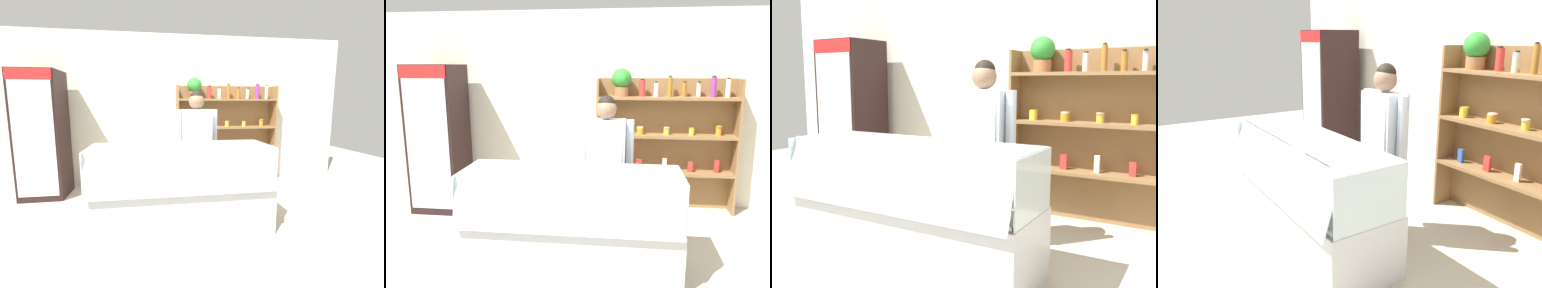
% 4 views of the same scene
% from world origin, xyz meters
% --- Properties ---
extents(ground_plane, '(12.00, 12.00, 0.00)m').
position_xyz_m(ground_plane, '(0.00, 0.00, 0.00)').
color(ground_plane, beige).
extents(back_wall, '(6.80, 0.10, 2.70)m').
position_xyz_m(back_wall, '(0.00, 1.95, 1.35)').
color(back_wall, silver).
rests_on(back_wall, ground).
extents(drinks_fridge, '(0.65, 0.63, 1.98)m').
position_xyz_m(drinks_fridge, '(-1.95, 1.44, 0.99)').
color(drinks_fridge, black).
rests_on(drinks_fridge, ground).
extents(shelving_unit, '(1.84, 0.29, 1.93)m').
position_xyz_m(shelving_unit, '(1.04, 1.75, 1.07)').
color(shelving_unit, olive).
rests_on(shelving_unit, ground).
extents(deli_display_case, '(2.06, 0.74, 1.01)m').
position_xyz_m(deli_display_case, '(0.06, 0.01, 0.31)').
color(deli_display_case, silver).
rests_on(deli_display_case, ground).
extents(shop_clerk, '(0.60, 0.25, 1.65)m').
position_xyz_m(shop_clerk, '(0.36, 0.67, 0.98)').
color(shop_clerk, '#383D51').
rests_on(shop_clerk, ground).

